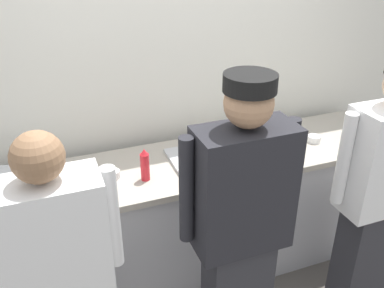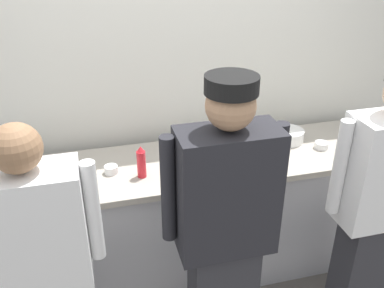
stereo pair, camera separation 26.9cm
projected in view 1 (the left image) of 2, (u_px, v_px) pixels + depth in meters
wall_back at (160, 69)px, 2.88m from camera, size 4.86×0.10×2.79m
prep_counter at (184, 219)px, 2.93m from camera, size 3.10×0.66×0.91m
chef_near_left at (62, 283)px, 1.90m from camera, size 0.59×0.24×1.59m
chef_center at (240, 227)px, 2.13m from camera, size 0.62×0.24×1.72m
chef_far_right at (379, 192)px, 2.44m from camera, size 0.61×0.24×1.67m
plate_stack_front at (280, 131)px, 3.04m from camera, size 0.23×0.23×0.08m
sheet_tray at (202, 156)px, 2.77m from camera, size 0.44×0.34×0.02m
squeeze_bottle_primary at (145, 165)px, 2.49m from camera, size 0.05×0.05×0.21m
squeeze_bottle_secondary at (245, 151)px, 2.67m from camera, size 0.06×0.06×0.20m
ramekin_orange_sauce at (113, 174)px, 2.54m from camera, size 0.08×0.08×0.05m
ramekin_green_sauce at (91, 191)px, 2.38m from camera, size 0.10×0.10×0.05m
ramekin_yellow_sauce at (314, 139)px, 2.97m from camera, size 0.09×0.09×0.04m
ramekin_red_sauce at (270, 150)px, 2.81m from camera, size 0.08×0.08×0.05m
deli_cup at (362, 131)px, 3.01m from camera, size 0.09×0.09×0.11m
chefs_knife at (66, 180)px, 2.52m from camera, size 0.28×0.03×0.02m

